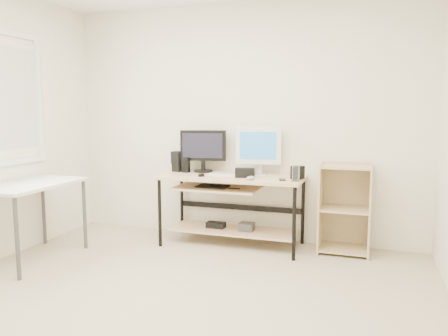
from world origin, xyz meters
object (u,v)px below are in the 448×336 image
shelf_unit (345,208)px  black_monitor (203,148)px  desk (230,195)px  white_imac (258,147)px  audio_controller (186,165)px  side_table (30,191)px

shelf_unit → black_monitor: size_ratio=1.78×
desk → white_imac: 0.60m
white_imac → audio_controller: size_ratio=3.06×
black_monitor → white_imac: (0.63, 0.02, 0.03)m
desk → audio_controller: size_ratio=8.92×
shelf_unit → white_imac: 1.10m
side_table → white_imac: 2.32m
shelf_unit → black_monitor: black_monitor is taller
black_monitor → audio_controller: black_monitor is taller
shelf_unit → black_monitor: (-1.55, 0.02, 0.56)m
desk → side_table: size_ratio=1.50×
white_imac → shelf_unit: bearing=-12.3°
desk → black_monitor: size_ratio=2.96×
desk → audio_controller: (-0.54, 0.08, 0.30)m
black_monitor → desk: bearing=-39.4°
shelf_unit → black_monitor: 1.65m
side_table → black_monitor: 1.82m
side_table → black_monitor: black_monitor is taller
black_monitor → white_imac: white_imac is taller
white_imac → side_table: bearing=-156.5°
desk → side_table: same height
side_table → black_monitor: size_ratio=1.97×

